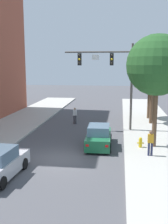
% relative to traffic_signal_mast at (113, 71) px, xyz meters
% --- Properties ---
extents(ground_plane, '(120.00, 120.00, 0.00)m').
position_rel_traffic_signal_mast_xyz_m(ground_plane, '(-2.95, -7.92, -5.31)').
color(ground_plane, '#4C4C51').
extents(sidewalk_right, '(5.00, 60.00, 0.15)m').
position_rel_traffic_signal_mast_xyz_m(sidewalk_right, '(3.55, -7.92, -5.24)').
color(sidewalk_right, '#B2AFA8').
rests_on(sidewalk_right, ground).
extents(traffic_signal_mast, '(5.95, 0.38, 7.50)m').
position_rel_traffic_signal_mast_xyz_m(traffic_signal_mast, '(0.00, 0.00, 0.00)').
color(traffic_signal_mast, '#514C47').
rests_on(traffic_signal_mast, sidewalk_right).
extents(car_lead_green, '(1.92, 4.28, 1.60)m').
position_rel_traffic_signal_mast_xyz_m(car_lead_green, '(-0.78, -4.94, -4.59)').
color(car_lead_green, '#1E663D').
rests_on(car_lead_green, ground).
extents(pedestrian_crossing_road, '(0.36, 0.22, 1.64)m').
position_rel_traffic_signal_mast_xyz_m(pedestrian_crossing_road, '(-3.77, 2.41, -4.40)').
color(pedestrian_crossing_road, '#333338').
rests_on(pedestrian_crossing_road, ground).
extents(pedestrian_sidewalk_right_walker, '(0.36, 0.22, 1.64)m').
position_rel_traffic_signal_mast_xyz_m(pedestrian_sidewalk_right_walker, '(2.67, -6.94, -4.25)').
color(pedestrian_sidewalk_right_walker, '#232847').
rests_on(pedestrian_sidewalk_right_walker, sidewalk_right).
extents(fire_hydrant, '(0.48, 0.24, 0.72)m').
position_rel_traffic_signal_mast_xyz_m(fire_hydrant, '(2.18, -5.20, -4.80)').
color(fire_hydrant, gold).
rests_on(fire_hydrant, sidewalk_right).
extents(street_tree_nearest, '(4.17, 4.17, 7.78)m').
position_rel_traffic_signal_mast_xyz_m(street_tree_nearest, '(3.13, -4.84, 0.51)').
color(street_tree_nearest, brown).
rests_on(street_tree_nearest, sidewalk_right).
extents(street_tree_second, '(2.99, 2.99, 6.48)m').
position_rel_traffic_signal_mast_xyz_m(street_tree_second, '(3.73, 3.01, -0.22)').
color(street_tree_second, brown).
rests_on(street_tree_second, sidewalk_right).
extents(street_tree_third, '(3.48, 3.48, 6.63)m').
position_rel_traffic_signal_mast_xyz_m(street_tree_third, '(3.75, 5.56, -0.30)').
color(street_tree_third, brown).
rests_on(street_tree_third, sidewalk_right).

